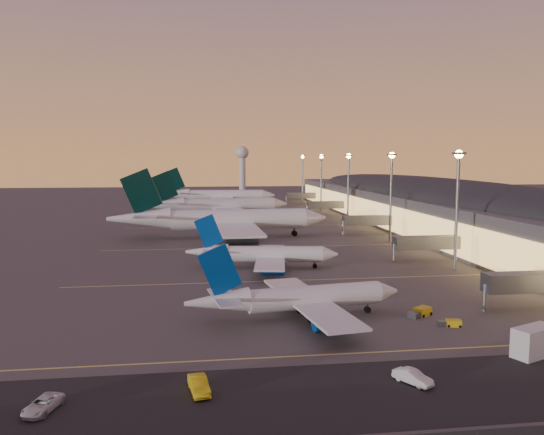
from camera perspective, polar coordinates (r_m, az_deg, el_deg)
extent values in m
plane|color=#3E3C39|center=(110.91, 2.06, -6.19)|extent=(700.00, 700.00, 0.00)
cylinder|color=silver|center=(81.69, 4.68, -8.51)|extent=(21.15, 6.63, 3.55)
cone|color=silver|center=(86.63, 12.26, -7.77)|extent=(3.86, 4.01, 3.55)
cone|color=silver|center=(77.64, -5.94, -8.98)|extent=(9.84, 4.92, 3.55)
cube|color=silver|center=(81.51, 4.01, -8.99)|extent=(10.45, 30.46, 0.39)
cylinder|color=navy|center=(88.02, 2.92, -8.63)|extent=(5.05, 3.34, 2.66)
cylinder|color=navy|center=(76.21, 6.22, -11.05)|extent=(5.05, 3.34, 2.66)
cube|color=navy|center=(76.64, -5.63, -5.64)|extent=(6.51, 1.50, 7.70)
cube|color=silver|center=(77.71, -5.10, -8.55)|extent=(4.93, 11.14, 0.25)
cylinder|color=black|center=(85.77, 10.22, -9.58)|extent=(0.32, 0.32, 1.40)
cylinder|color=black|center=(85.82, 10.22, -9.71)|extent=(1.08, 0.76, 0.99)
cylinder|color=black|center=(84.05, 2.97, -9.82)|extent=(0.32, 0.32, 1.40)
cylinder|color=black|center=(84.11, 2.97, -9.95)|extent=(1.08, 0.76, 0.99)
cylinder|color=black|center=(79.57, 4.16, -10.77)|extent=(0.32, 0.32, 1.40)
cylinder|color=black|center=(79.63, 4.16, -10.91)|extent=(1.08, 0.76, 0.99)
cylinder|color=silver|center=(116.89, 0.36, -3.95)|extent=(21.09, 6.60, 3.54)
cone|color=silver|center=(117.39, 6.27, -3.94)|extent=(3.84, 4.00, 3.54)
cone|color=silver|center=(117.94, -7.01, -3.69)|extent=(9.81, 4.90, 3.54)
cube|color=silver|center=(117.02, -0.14, -4.25)|extent=(10.41, 30.38, 0.39)
cylinder|color=navy|center=(123.67, 0.23, -4.23)|extent=(5.04, 3.32, 2.66)
cylinder|color=navy|center=(110.81, 0.14, -5.48)|extent=(5.04, 3.32, 2.66)
cube|color=navy|center=(117.16, -6.82, -1.48)|extent=(6.49, 1.49, 7.68)
cube|color=silver|center=(117.69, -6.47, -3.44)|extent=(4.91, 11.11, 0.25)
cylinder|color=black|center=(117.59, 4.63, -5.13)|extent=(0.32, 0.32, 1.40)
cylinder|color=black|center=(117.63, 4.63, -5.23)|extent=(1.07, 0.76, 0.99)
cylinder|color=black|center=(119.82, -0.44, -4.89)|extent=(0.32, 0.32, 1.40)
cylinder|color=black|center=(119.86, -0.44, -4.99)|extent=(1.07, 0.76, 0.99)
cylinder|color=black|center=(114.96, -0.50, -5.38)|extent=(0.32, 0.32, 1.40)
cylinder|color=black|center=(115.00, -0.50, -5.48)|extent=(1.07, 0.76, 0.99)
cylinder|color=silver|center=(162.16, -3.55, -0.19)|extent=(41.29, 7.50, 6.22)
cone|color=silver|center=(166.27, 4.66, -0.03)|extent=(6.82, 6.42, 6.22)
cone|color=silver|center=(161.81, -14.12, -0.11)|extent=(18.75, 6.80, 6.22)
cube|color=silver|center=(162.10, -4.25, -0.58)|extent=(13.81, 60.44, 0.68)
cylinder|color=#53565B|center=(175.55, -4.20, -0.74)|extent=(9.42, 4.95, 4.66)
cylinder|color=#53565B|center=(149.47, -3.28, -1.98)|extent=(9.42, 4.95, 4.66)
cube|color=black|center=(161.05, -13.87, 2.74)|extent=(12.28, 1.32, 13.80)
cube|color=silver|center=(161.54, -13.34, 0.24)|extent=(7.31, 21.83, 0.44)
cylinder|color=black|center=(165.35, 2.42, -1.57)|extent=(0.51, 0.51, 2.49)
cylinder|color=black|center=(165.40, 2.42, -1.70)|extent=(1.77, 1.14, 1.74)
cylinder|color=black|center=(166.71, -4.83, -1.53)|extent=(0.51, 0.51, 2.49)
cylinder|color=black|center=(166.77, -4.83, -1.65)|extent=(1.77, 1.14, 1.74)
cylinder|color=black|center=(158.13, -4.58, -1.96)|extent=(0.51, 0.51, 2.49)
cylinder|color=black|center=(158.18, -4.58, -2.09)|extent=(1.77, 1.14, 1.74)
cylinder|color=silver|center=(217.22, -4.61, 1.33)|extent=(37.63, 11.10, 5.63)
cone|color=silver|center=(222.53, 0.85, 1.47)|extent=(6.77, 6.46, 5.63)
cone|color=silver|center=(213.43, -11.74, 1.32)|extent=(17.45, 8.06, 5.63)
cube|color=silver|center=(216.96, -5.08, 1.06)|extent=(18.77, 55.39, 0.62)
cylinder|color=#53565B|center=(229.06, -5.35, 0.86)|extent=(8.94, 5.42, 4.22)
cylinder|color=#53565B|center=(205.72, -4.10, 0.25)|extent=(8.94, 5.42, 4.22)
cube|color=black|center=(213.00, -11.56, 3.27)|extent=(11.10, 2.48, 12.49)
cube|color=silver|center=(213.53, -11.20, 1.56)|extent=(8.85, 20.25, 0.39)
cylinder|color=black|center=(221.24, -0.64, 0.42)|extent=(0.51, 0.51, 2.25)
cylinder|color=black|center=(221.28, -0.64, 0.33)|extent=(1.70, 1.21, 1.58)
cylinder|color=black|center=(220.88, -5.57, 0.38)|extent=(0.51, 0.51, 2.25)
cylinder|color=black|center=(220.91, -5.57, 0.29)|extent=(1.70, 1.21, 1.58)
cylinder|color=black|center=(213.18, -5.18, 0.17)|extent=(0.51, 0.51, 2.25)
cylinder|color=black|center=(213.22, -5.18, 0.08)|extent=(1.70, 1.21, 1.58)
cylinder|color=silver|center=(273.59, -4.95, 2.39)|extent=(38.07, 8.68, 5.71)
cone|color=silver|center=(273.74, -0.36, 2.41)|extent=(6.52, 6.17, 5.71)
cone|color=silver|center=(275.81, -10.65, 2.48)|extent=(17.44, 7.04, 5.71)
cube|color=silver|center=(273.73, -5.33, 2.18)|extent=(15.29, 55.86, 0.63)
cylinder|color=#53565B|center=(285.92, -4.99, 1.97)|extent=(8.83, 4.94, 4.28)
cylinder|color=#53565B|center=(261.74, -5.16, 1.56)|extent=(8.83, 4.94, 4.28)
cube|color=black|center=(275.30, -10.51, 4.01)|extent=(11.29, 1.74, 12.66)
cube|color=silver|center=(275.49, -10.23, 2.66)|extent=(7.64, 20.28, 0.40)
cylinder|color=black|center=(273.83, -1.63, 1.57)|extent=(0.49, 0.49, 2.28)
cylinder|color=black|center=(273.86, -1.62, 1.50)|extent=(1.67, 1.12, 1.60)
cylinder|color=black|center=(277.99, -5.54, 1.62)|extent=(0.49, 0.49, 2.28)
cylinder|color=black|center=(278.02, -5.54, 1.55)|extent=(1.67, 1.12, 1.60)
cylinder|color=black|center=(270.04, -5.62, 1.48)|extent=(0.49, 0.49, 2.28)
cylinder|color=black|center=(270.07, -5.62, 1.40)|extent=(1.67, 1.12, 1.60)
cube|color=#4D4D52|center=(197.18, 16.45, 0.85)|extent=(40.00, 255.00, 12.00)
ellipsoid|color=black|center=(196.72, 16.51, 2.59)|extent=(39.00, 253.00, 10.92)
cube|color=#F0BB66|center=(189.96, 10.87, 0.49)|extent=(0.40, 244.80, 8.00)
cube|color=#53565B|center=(94.86, 26.21, -6.23)|extent=(16.00, 3.20, 3.00)
cylinder|color=slate|center=(91.23, 21.91, -8.00)|extent=(0.70, 0.70, 4.40)
cube|color=#53565B|center=(129.36, 16.34, -2.60)|extent=(16.00, 3.20, 3.00)
cylinder|color=slate|center=(126.72, 12.99, -3.75)|extent=(0.70, 0.70, 4.40)
cube|color=#53565B|center=(171.06, 10.24, -0.30)|extent=(16.00, 3.20, 3.00)
cylinder|color=slate|center=(169.07, 7.64, -1.12)|extent=(0.70, 0.70, 4.40)
cube|color=#53565B|center=(225.71, 5.81, 1.37)|extent=(16.00, 3.20, 3.00)
cylinder|color=slate|center=(224.20, 3.82, 0.76)|extent=(0.70, 0.70, 4.40)
cube|color=#53565B|center=(280.31, 3.16, 2.37)|extent=(16.00, 3.20, 3.00)
cylinder|color=slate|center=(279.10, 1.54, 1.88)|extent=(0.70, 0.70, 4.40)
cylinder|color=slate|center=(120.26, 19.25, 0.47)|extent=(0.70, 0.70, 25.00)
cube|color=slate|center=(119.70, 19.48, 6.53)|extent=(2.20, 2.20, 0.50)
sphere|color=#FFC863|center=(119.70, 19.48, 6.44)|extent=(1.80, 1.80, 1.80)
cylinder|color=slate|center=(156.84, 12.66, 1.98)|extent=(0.70, 0.70, 25.00)
cube|color=slate|center=(156.41, 12.78, 6.62)|extent=(2.20, 2.20, 0.50)
sphere|color=#FFC863|center=(156.40, 12.78, 6.55)|extent=(1.80, 1.80, 1.80)
cylinder|color=slate|center=(199.56, 8.20, 2.98)|extent=(0.70, 0.70, 25.00)
cube|color=slate|center=(199.22, 8.25, 6.63)|extent=(2.20, 2.20, 0.50)
sphere|color=#FFC863|center=(199.22, 8.25, 6.57)|extent=(1.80, 1.80, 1.80)
cylinder|color=slate|center=(243.11, 5.31, 3.62)|extent=(0.70, 0.70, 25.00)
cube|color=slate|center=(242.83, 5.34, 6.62)|extent=(2.20, 2.20, 0.50)
sphere|color=#FFC863|center=(242.83, 5.34, 6.57)|extent=(1.80, 1.80, 1.80)
cylinder|color=slate|center=(287.11, 3.30, 4.06)|extent=(0.70, 0.70, 25.00)
cube|color=slate|center=(286.87, 3.32, 6.60)|extent=(2.20, 2.20, 0.50)
sphere|color=#FFC863|center=(286.87, 3.32, 6.56)|extent=(1.80, 1.80, 1.80)
cylinder|color=silver|center=(367.95, -3.21, 4.65)|extent=(4.40, 4.40, 26.00)
sphere|color=silver|center=(367.80, -3.22, 6.99)|extent=(9.00, 9.00, 9.00)
cube|color=black|center=(59.04, 11.69, -17.89)|extent=(260.00, 16.00, 0.01)
cube|color=#D8C659|center=(68.72, 8.57, -14.25)|extent=(90.00, 0.36, 0.00)
cube|color=#D8C659|center=(106.10, 2.52, -6.77)|extent=(90.00, 0.36, 0.00)
cube|color=#D8C659|center=(144.89, -0.26, -3.20)|extent=(90.00, 0.36, 0.00)
cube|color=#D8C659|center=(189.13, -2.00, -0.94)|extent=(90.00, 0.36, 0.00)
cube|color=#D8C659|center=(243.58, -3.27, 0.70)|extent=(90.00, 0.36, 0.00)
cube|color=gold|center=(82.28, 18.95, -10.68)|extent=(2.38, 1.84, 0.96)
cube|color=#53565B|center=(82.04, 17.85, -10.79)|extent=(1.49, 1.43, 0.70)
cylinder|color=black|center=(83.12, 19.41, -10.73)|extent=(0.41, 0.26, 0.39)
cylinder|color=black|center=(81.89, 19.58, -11.00)|extent=(0.41, 0.26, 0.39)
cylinder|color=black|center=(82.84, 18.32, -10.75)|extent=(0.41, 0.26, 0.39)
cylinder|color=black|center=(81.60, 18.48, -11.02)|extent=(0.41, 0.26, 0.39)
cube|color=gold|center=(86.27, 15.87, -9.68)|extent=(3.23, 2.94, 1.26)
cube|color=#53565B|center=(84.66, 15.10, -10.09)|extent=(2.15, 2.12, 0.91)
cylinder|color=black|center=(87.65, 15.77, -9.68)|extent=(0.53, 0.45, 0.50)
cylinder|color=black|center=(86.77, 16.73, -9.87)|extent=(0.53, 0.45, 0.50)
cylinder|color=black|center=(86.00, 15.00, -9.97)|extent=(0.53, 0.45, 0.50)
cylinder|color=black|center=(85.10, 15.97, -10.17)|extent=(0.53, 0.45, 0.50)
cube|color=silver|center=(73.95, 26.41, -11.86)|extent=(6.47, 4.65, 3.67)
imported|color=silver|center=(58.14, -23.44, -17.99)|extent=(3.54, 5.23, 1.33)
imported|color=gold|center=(58.03, -7.86, -17.40)|extent=(2.55, 5.08, 1.60)
imported|color=silver|center=(61.44, 14.90, -16.24)|extent=(3.72, 4.60, 1.47)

